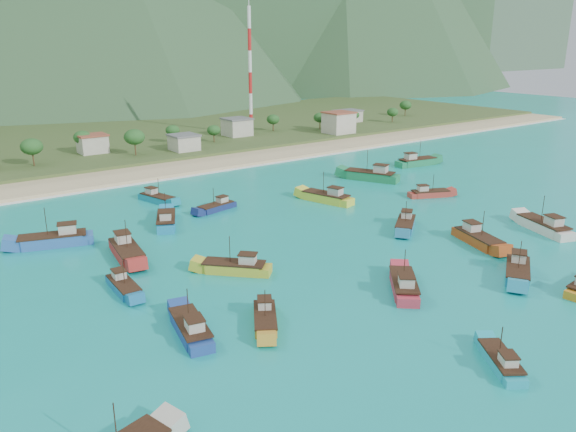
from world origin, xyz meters
TOP-DOWN VIEW (x-y plane):
  - ground at (0.00, 0.00)m, footprint 600.00×600.00m
  - beach at (0.00, 79.00)m, footprint 400.00×18.00m
  - land at (0.00, 140.00)m, footprint 400.00×110.00m
  - surf_line at (0.00, 69.50)m, footprint 400.00×2.50m
  - village at (14.44, 102.30)m, footprint 214.62×30.69m
  - vegetation at (-14.02, 102.12)m, footprint 279.56×26.15m
  - radio_tower at (56.66, 108.00)m, footprint 1.20×1.20m
  - boat_0 at (24.73, 28.90)m, footprint 6.68×12.50m
  - boat_1 at (-26.19, -5.66)m, footprint 5.15×10.73m
  - boat_2 at (-17.50, -8.75)m, footprint 7.07×9.01m
  - boat_3 at (28.50, -7.12)m, footprint 6.76×11.72m
  - boat_6 at (2.16, 37.81)m, footprint 9.44×4.57m
  - boat_9 at (21.12, -19.26)m, footprint 10.85×8.37m
  - boat_10 at (69.56, 42.33)m, footprint 12.97×5.65m
  - boat_11 at (46.16, 18.24)m, footprint 9.76×6.46m
  - boat_12 at (-22.83, 23.41)m, footprint 5.23×12.31m
  - boat_14 at (-30.76, 36.07)m, footprint 12.93×7.17m
  - boat_15 at (-2.44, -32.03)m, footprint 6.64×8.18m
  - boat_16 at (-11.96, 7.27)m, footprint 9.58×9.81m
  - boat_18 at (3.66, -12.55)m, footprint 9.50×10.20m
  - boat_20 at (46.73, 37.56)m, footprint 9.74×14.21m
  - boat_21 at (44.06, -10.33)m, footprint 7.39×12.43m
  - boat_23 at (-5.07, 51.22)m, footprint 5.25×10.26m
  - boat_26 at (24.71, 6.14)m, footprint 9.87×8.41m
  - boat_30 at (-10.45, 34.97)m, footprint 7.92×11.52m
  - boat_33 at (-28.07, 11.21)m, footprint 3.00×8.91m

SIDE VIEW (x-z plane):
  - ground at x=0.00m, z-range 0.00..0.00m
  - beach at x=0.00m, z-range -0.60..0.60m
  - land at x=0.00m, z-range -1.20..1.20m
  - surf_line at x=0.00m, z-range -0.04..0.04m
  - boat_15 at x=-2.44m, z-range -1.94..2.92m
  - boat_33 at x=-28.07m, z-range -2.05..3.15m
  - boat_2 at x=-17.50m, z-range -2.08..3.23m
  - boat_6 at x=2.16m, z-range -2.10..3.26m
  - boat_11 at x=46.16m, z-range -2.17..3.41m
  - boat_23 at x=-5.07m, z-range -2.25..3.58m
  - boat_26 at x=24.71m, z-range -2.29..3.67m
  - boat_1 at x=-26.19m, z-range -2.33..3.76m
  - boat_16 at x=-11.96m, z-range -2.38..3.87m
  - boat_18 at x=3.66m, z-range -2.42..3.95m
  - boat_9 at x=21.12m, z-range -2.42..3.95m
  - boat_30 at x=-10.45m, z-range -2.50..4.12m
  - boat_3 at x=28.50m, z-range -2.51..4.14m
  - boat_12 at x=-22.83m, z-range -2.63..4.41m
  - boat_21 at x=44.06m, z-range -2.64..4.42m
  - boat_0 at x=24.73m, z-range -2.65..4.44m
  - boat_14 at x=-30.76m, z-range -2.72..4.60m
  - boat_10 at x=69.56m, z-range -2.75..4.66m
  - boat_20 at x=46.73m, z-range -2.99..5.18m
  - village at x=14.44m, z-range 0.90..8.10m
  - vegetation at x=-14.02m, z-range 0.75..9.73m
  - radio_tower at x=56.66m, z-range 1.60..44.99m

